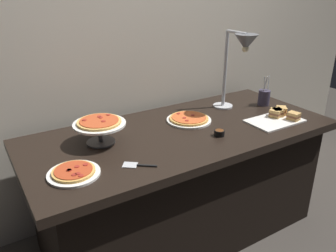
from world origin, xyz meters
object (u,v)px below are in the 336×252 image
object	(u,v)px
heat_lamp	(241,51)
pizza_plate_center	(74,172)
sauce_cup_near	(219,133)
utensil_holder	(264,97)
pizza_plate_raised_stand	(99,125)
pizza_plate_front	(189,119)
serving_spatula	(138,165)
sandwich_platter	(278,116)

from	to	relation	value
heat_lamp	pizza_plate_center	distance (m)	1.30
sauce_cup_near	utensil_holder	xyz separation A→B (m)	(0.62, 0.25, 0.04)
heat_lamp	pizza_plate_center	size ratio (longest dim) A/B	2.19
pizza_plate_center	pizza_plate_raised_stand	xyz separation A→B (m)	(0.24, 0.26, 0.10)
heat_lamp	pizza_plate_raised_stand	world-z (taller)	heat_lamp
sauce_cup_near	pizza_plate_front	bearing A→B (deg)	94.17
pizza_plate_center	heat_lamp	bearing A→B (deg)	10.28
heat_lamp	pizza_plate_front	size ratio (longest dim) A/B	1.88
pizza_plate_center	serving_spatula	world-z (taller)	pizza_plate_center
pizza_plate_front	sandwich_platter	world-z (taller)	sandwich_platter
pizza_plate_center	serving_spatula	xyz separation A→B (m)	(0.29, -0.08, -0.01)
heat_lamp	sandwich_platter	xyz separation A→B (m)	(0.15, -0.24, -0.40)
pizza_plate_front	pizza_plate_raised_stand	size ratio (longest dim) A/B	1.00
pizza_plate_raised_stand	serving_spatula	size ratio (longest dim) A/B	1.88
sauce_cup_near	serving_spatula	distance (m)	0.57
pizza_plate_center	sauce_cup_near	world-z (taller)	sauce_cup_near
sandwich_platter	sauce_cup_near	size ratio (longest dim) A/B	5.72
pizza_plate_center	sauce_cup_near	bearing A→B (deg)	-1.05
pizza_plate_center	sandwich_platter	world-z (taller)	sandwich_platter
heat_lamp	serving_spatula	distance (m)	1.05
heat_lamp	pizza_plate_front	distance (m)	0.55
pizza_plate_front	sauce_cup_near	distance (m)	0.28
pizza_plate_raised_stand	utensil_holder	bearing A→B (deg)	-1.10
pizza_plate_raised_stand	utensil_holder	world-z (taller)	utensil_holder
utensil_holder	serving_spatula	size ratio (longest dim) A/B	1.43
utensil_holder	serving_spatula	bearing A→B (deg)	-164.99
heat_lamp	sandwich_platter	size ratio (longest dim) A/B	1.53
heat_lamp	sauce_cup_near	bearing A→B (deg)	-145.77
pizza_plate_front	pizza_plate_center	world-z (taller)	same
pizza_plate_center	utensil_holder	bearing A→B (deg)	9.03
utensil_holder	pizza_plate_front	bearing A→B (deg)	177.44
pizza_plate_raised_stand	sauce_cup_near	size ratio (longest dim) A/B	4.70
sandwich_platter	sauce_cup_near	xyz separation A→B (m)	(-0.49, 0.01, -0.00)
sandwich_platter	utensil_holder	world-z (taller)	utensil_holder
sauce_cup_near	serving_spatula	bearing A→B (deg)	-173.22
pizza_plate_raised_stand	sandwich_platter	xyz separation A→B (m)	(1.12, -0.28, -0.09)
sandwich_platter	pizza_plate_front	bearing A→B (deg)	150.74
utensil_holder	pizza_plate_raised_stand	bearing A→B (deg)	178.90
pizza_plate_center	utensil_holder	xyz separation A→B (m)	(1.49, 0.24, 0.05)
serving_spatula	sandwich_platter	bearing A→B (deg)	3.35
sandwich_platter	pizza_plate_raised_stand	bearing A→B (deg)	165.85
heat_lamp	pizza_plate_center	bearing A→B (deg)	-169.72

